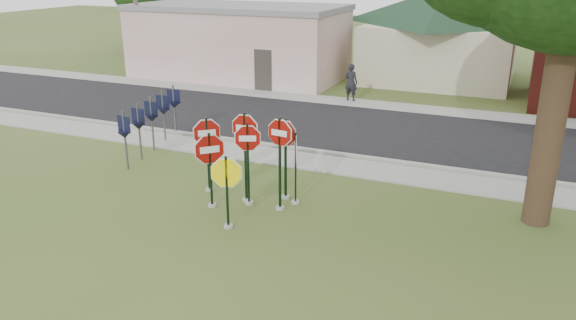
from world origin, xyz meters
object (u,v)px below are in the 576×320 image
at_px(stop_sign_yellow, 227,184).
at_px(stop_sign_left, 210,160).
at_px(pedestrian, 351,82).
at_px(stop_sign_center, 248,154).

relative_size(stop_sign_yellow, stop_sign_left, 0.91).
xyz_separation_m(stop_sign_left, pedestrian, (-0.16, 13.62, -0.42)).
distance_m(stop_sign_left, pedestrian, 13.63).
height_order(stop_sign_left, pedestrian, stop_sign_left).
xyz_separation_m(stop_sign_yellow, stop_sign_left, (-1.07, 0.98, 0.17)).
xyz_separation_m(stop_sign_center, pedestrian, (-1.04, 13.05, -0.55)).
relative_size(stop_sign_center, stop_sign_yellow, 1.19).
bearing_deg(stop_sign_left, stop_sign_yellow, -42.74).
xyz_separation_m(stop_sign_center, stop_sign_yellow, (0.19, -1.56, -0.29)).
bearing_deg(stop_sign_yellow, pedestrian, 94.80).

